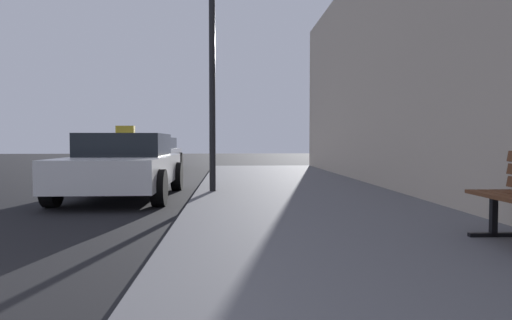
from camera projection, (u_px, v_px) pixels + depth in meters
name	position (u px, v px, depth m)	size (l,w,h in m)	color
street_lamp	(212.00, 29.00, 8.64)	(0.36, 0.36, 4.61)	black
car_white	(124.00, 165.00, 8.97)	(2.02, 4.02, 1.43)	white
car_silver	(154.00, 153.00, 18.08)	(1.97, 4.29, 1.43)	#B7B7BF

